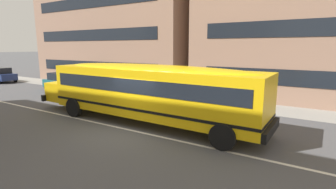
# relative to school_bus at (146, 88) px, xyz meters

# --- Properties ---
(ground_plane) EXTENTS (400.00, 400.00, 0.00)m
(ground_plane) POSITION_rel_school_bus_xyz_m (0.26, -1.46, -1.82)
(ground_plane) COLOR #4C4C4F
(sidewalk_far) EXTENTS (120.00, 3.00, 0.01)m
(sidewalk_far) POSITION_rel_school_bus_xyz_m (0.26, 6.48, -1.82)
(sidewalk_far) COLOR gray
(sidewalk_far) RESTS_ON ground_plane
(lane_centreline) EXTENTS (110.00, 0.16, 0.01)m
(lane_centreline) POSITION_rel_school_bus_xyz_m (0.26, -1.46, -1.82)
(lane_centreline) COLOR silver
(lane_centreline) RESTS_ON ground_plane
(school_bus) EXTENTS (13.75, 3.36, 3.07)m
(school_bus) POSITION_rel_school_bus_xyz_m (0.00, 0.00, 0.00)
(school_bus) COLOR yellow
(school_bus) RESTS_ON ground_plane
(parked_car_dark_blue_under_tree) EXTENTS (3.94, 1.95, 1.64)m
(parked_car_dark_blue_under_tree) POSITION_rel_school_bus_xyz_m (-23.28, 3.85, -0.98)
(parked_car_dark_blue_under_tree) COLOR navy
(parked_car_dark_blue_under_tree) RESTS_ON ground_plane
(parked_car_teal_past_driveway) EXTENTS (3.93, 1.93, 1.64)m
(parked_car_teal_past_driveway) POSITION_rel_school_bus_xyz_m (-12.38, 3.99, -0.98)
(parked_car_teal_past_driveway) COLOR #195B66
(parked_car_teal_past_driveway) RESTS_ON ground_plane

